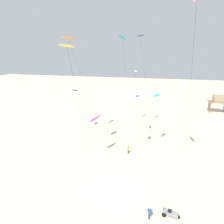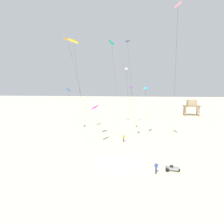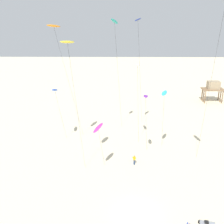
{
  "view_description": "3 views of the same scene",
  "coord_description": "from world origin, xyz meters",
  "px_view_note": "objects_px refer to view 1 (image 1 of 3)",
  "views": [
    {
      "loc": [
        5.54,
        -21.9,
        18.77
      ],
      "look_at": [
        -2.04,
        8.3,
        9.22
      ],
      "focal_mm": 30.99,
      "sensor_mm": 36.0,
      "label": 1
    },
    {
      "loc": [
        1.43,
        -31.25,
        13.13
      ],
      "look_at": [
        -1.8,
        8.49,
        6.87
      ],
      "focal_mm": 33.34,
      "sensor_mm": 36.0,
      "label": 2
    },
    {
      "loc": [
        -2.67,
        -26.85,
        22.78
      ],
      "look_at": [
        -3.13,
        8.93,
        9.91
      ],
      "focal_mm": 43.35,
      "sensor_mm": 36.0,
      "label": 3
    }
  ],
  "objects_px": {
    "kite_yellow": "(67,47)",
    "beach_buggy": "(170,213)",
    "kite_blue": "(75,91)",
    "kite_cyan": "(157,96)",
    "kite_pink": "(197,4)",
    "kite_flyer_middle": "(149,213)",
    "kite_navy": "(141,39)",
    "kite_purple": "(138,97)",
    "kite_flyer_nearest": "(128,150)",
    "kite_teal": "(122,39)",
    "stilt_house": "(218,100)",
    "kite_magenta": "(95,119)",
    "kite_orange": "(69,39)",
    "kite_white": "(136,72)"
  },
  "relations": [
    {
      "from": "stilt_house",
      "to": "kite_yellow",
      "type": "bearing_deg",
      "value": -129.59
    },
    {
      "from": "kite_pink",
      "to": "stilt_house",
      "type": "height_order",
      "value": "kite_pink"
    },
    {
      "from": "kite_magenta",
      "to": "kite_orange",
      "type": "bearing_deg",
      "value": 142.5
    },
    {
      "from": "kite_teal",
      "to": "stilt_house",
      "type": "relative_size",
      "value": 3.82
    },
    {
      "from": "kite_blue",
      "to": "stilt_house",
      "type": "height_order",
      "value": "kite_blue"
    },
    {
      "from": "kite_navy",
      "to": "kite_cyan",
      "type": "bearing_deg",
      "value": -56.73
    },
    {
      "from": "beach_buggy",
      "to": "kite_blue",
      "type": "bearing_deg",
      "value": 136.03
    },
    {
      "from": "kite_pink",
      "to": "kite_flyer_middle",
      "type": "relative_size",
      "value": 14.75
    },
    {
      "from": "kite_navy",
      "to": "kite_purple",
      "type": "xyz_separation_m",
      "value": [
        0.77,
        -8.76,
        -10.08
      ]
    },
    {
      "from": "kite_cyan",
      "to": "kite_flyer_middle",
      "type": "distance_m",
      "value": 20.19
    },
    {
      "from": "kite_orange",
      "to": "kite_pink",
      "type": "distance_m",
      "value": 22.49
    },
    {
      "from": "kite_yellow",
      "to": "kite_flyer_middle",
      "type": "height_order",
      "value": "kite_yellow"
    },
    {
      "from": "kite_pink",
      "to": "beach_buggy",
      "type": "relative_size",
      "value": 11.61
    },
    {
      "from": "kite_orange",
      "to": "kite_pink",
      "type": "relative_size",
      "value": 0.88
    },
    {
      "from": "kite_magenta",
      "to": "kite_yellow",
      "type": "relative_size",
      "value": 0.41
    },
    {
      "from": "kite_flyer_nearest",
      "to": "kite_cyan",
      "type": "bearing_deg",
      "value": 30.48
    },
    {
      "from": "kite_flyer_nearest",
      "to": "kite_pink",
      "type": "bearing_deg",
      "value": -42.39
    },
    {
      "from": "stilt_house",
      "to": "kite_white",
      "type": "bearing_deg",
      "value": -128.02
    },
    {
      "from": "kite_flyer_middle",
      "to": "kite_blue",
      "type": "bearing_deg",
      "value": 131.04
    },
    {
      "from": "kite_magenta",
      "to": "kite_yellow",
      "type": "distance_m",
      "value": 12.51
    },
    {
      "from": "kite_yellow",
      "to": "kite_magenta",
      "type": "bearing_deg",
      "value": 33.56
    },
    {
      "from": "kite_flyer_nearest",
      "to": "beach_buggy",
      "type": "xyz_separation_m",
      "value": [
        7.39,
        -13.62,
        -0.46
      ]
    },
    {
      "from": "kite_teal",
      "to": "kite_blue",
      "type": "bearing_deg",
      "value": -166.25
    },
    {
      "from": "kite_navy",
      "to": "stilt_house",
      "type": "bearing_deg",
      "value": 47.46
    },
    {
      "from": "kite_magenta",
      "to": "kite_pink",
      "type": "bearing_deg",
      "value": -17.94
    },
    {
      "from": "kite_orange",
      "to": "kite_navy",
      "type": "height_order",
      "value": "kite_navy"
    },
    {
      "from": "kite_blue",
      "to": "kite_flyer_middle",
      "type": "relative_size",
      "value": 6.75
    },
    {
      "from": "kite_yellow",
      "to": "kite_purple",
      "type": "xyz_separation_m",
      "value": [
        10.19,
        5.39,
        -8.2
      ]
    },
    {
      "from": "kite_orange",
      "to": "kite_flyer_nearest",
      "type": "relative_size",
      "value": 12.99
    },
    {
      "from": "kite_navy",
      "to": "kite_flyer_nearest",
      "type": "xyz_separation_m",
      "value": [
        -0.62,
        -8.77,
        -20.62
      ]
    },
    {
      "from": "kite_flyer_middle",
      "to": "stilt_house",
      "type": "height_order",
      "value": "stilt_house"
    },
    {
      "from": "kite_blue",
      "to": "beach_buggy",
      "type": "xyz_separation_m",
      "value": [
        20.9,
        -20.15,
        -10.18
      ]
    },
    {
      "from": "kite_teal",
      "to": "kite_navy",
      "type": "distance_m",
      "value": 3.9
    },
    {
      "from": "kite_magenta",
      "to": "kite_navy",
      "type": "height_order",
      "value": "kite_navy"
    },
    {
      "from": "kite_teal",
      "to": "beach_buggy",
      "type": "relative_size",
      "value": 10.55
    },
    {
      "from": "kite_yellow",
      "to": "beach_buggy",
      "type": "distance_m",
      "value": 26.44
    },
    {
      "from": "kite_magenta",
      "to": "kite_white",
      "type": "xyz_separation_m",
      "value": [
        5.87,
        7.29,
        7.48
      ]
    },
    {
      "from": "beach_buggy",
      "to": "kite_pink",
      "type": "bearing_deg",
      "value": 80.24
    },
    {
      "from": "kite_teal",
      "to": "kite_purple",
      "type": "distance_m",
      "value": 14.34
    },
    {
      "from": "kite_yellow",
      "to": "stilt_house",
      "type": "distance_m",
      "value": 53.22
    },
    {
      "from": "kite_magenta",
      "to": "kite_yellow",
      "type": "bearing_deg",
      "value": -146.44
    },
    {
      "from": "stilt_house",
      "to": "beach_buggy",
      "type": "bearing_deg",
      "value": -108.91
    },
    {
      "from": "kite_flyer_middle",
      "to": "kite_cyan",
      "type": "bearing_deg",
      "value": 91.15
    },
    {
      "from": "kite_blue",
      "to": "kite_flyer_nearest",
      "type": "bearing_deg",
      "value": -25.84
    },
    {
      "from": "kite_magenta",
      "to": "kite_blue",
      "type": "xyz_separation_m",
      "value": [
        -8.01,
        9.72,
        2.84
      ]
    },
    {
      "from": "kite_blue",
      "to": "kite_cyan",
      "type": "bearing_deg",
      "value": -11.95
    },
    {
      "from": "stilt_house",
      "to": "kite_pink",
      "type": "bearing_deg",
      "value": -110.15
    },
    {
      "from": "kite_yellow",
      "to": "stilt_house",
      "type": "xyz_separation_m",
      "value": [
        32.47,
        39.27,
        -15.35
      ]
    },
    {
      "from": "kite_magenta",
      "to": "kite_pink",
      "type": "distance_m",
      "value": 21.81
    },
    {
      "from": "kite_navy",
      "to": "kite_blue",
      "type": "bearing_deg",
      "value": -171.0
    }
  ]
}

